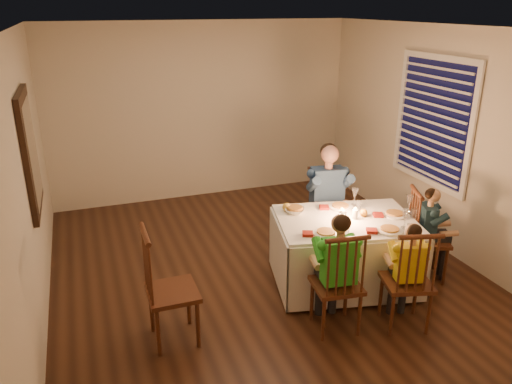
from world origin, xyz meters
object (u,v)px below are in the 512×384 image
object	(u,v)px
adult	(325,249)
child_yellow	(402,324)
child_green	(334,327)
chair_adult	(325,249)
child_teal	(423,276)
chair_near_right	(402,324)
chair_near_left	(334,327)
serving_bowl	(295,210)
dining_table	(345,238)
chair_extra	(176,338)
chair_end	(423,276)

from	to	relation	value
adult	child_yellow	bearing A→B (deg)	-82.40
adult	child_green	world-z (taller)	adult
chair_adult	child_teal	world-z (taller)	child_teal
child_green	chair_near_right	bearing A→B (deg)	171.75
chair_adult	chair_near_left	xyz separation A→B (m)	(-0.65, -1.45, 0.00)
child_yellow	child_teal	xyz separation A→B (m)	(0.74, 0.66, 0.00)
chair_adult	chair_near_right	size ratio (longest dim) A/B	1.00
chair_adult	adult	distance (m)	0.00
chair_near_right	serving_bowl	distance (m)	1.53
dining_table	child_green	xyz separation A→B (m)	(-0.46, -0.67, -0.53)
chair_near_left	adult	bearing A→B (deg)	-106.95
chair_extra	adult	xyz separation A→B (m)	(2.07, 1.11, 0.00)
chair_near_left	child_teal	size ratio (longest dim) A/B	0.98
serving_bowl	chair_end	bearing A→B (deg)	-21.60
chair_near_right	chair_end	bearing A→B (deg)	-123.15
dining_table	child_green	size ratio (longest dim) A/B	1.41
serving_bowl	adult	bearing A→B (deg)	35.17
chair_end	adult	xyz separation A→B (m)	(-0.71, 0.96, 0.00)
chair_end	adult	size ratio (longest dim) A/B	0.77
child_green	child_yellow	bearing A→B (deg)	171.75
child_yellow	chair_near_left	bearing A→B (deg)	-0.27
dining_table	chair_end	xyz separation A→B (m)	(0.90, -0.19, -0.53)
dining_table	child_teal	world-z (taller)	dining_table
child_teal	chair_adult	bearing A→B (deg)	57.79
dining_table	chair_adult	bearing A→B (deg)	88.51
chair_near_left	adult	world-z (taller)	adult
chair_near_left	child_teal	distance (m)	1.45
adult	serving_bowl	size ratio (longest dim) A/B	6.39
dining_table	chair_near_right	distance (m)	1.01
chair_near_right	child_teal	distance (m)	0.99
chair_end	chair_extra	bearing A→B (deg)	114.32
serving_bowl	chair_adult	bearing A→B (deg)	35.17
chair_adult	child_yellow	distance (m)	1.62
dining_table	chair_end	bearing A→B (deg)	0.37
chair_near_right	adult	xyz separation A→B (m)	(0.03, 1.62, 0.00)
child_green	child_teal	xyz separation A→B (m)	(1.36, 0.48, 0.00)
child_yellow	adult	bearing A→B (deg)	-75.72
dining_table	child_teal	size ratio (longest dim) A/B	1.56
chair_near_right	serving_bowl	world-z (taller)	serving_bowl
adult	child_teal	world-z (taller)	adult
chair_end	child_green	size ratio (longest dim) A/B	0.88
chair_end	child_yellow	size ratio (longest dim) A/B	0.98
child_green	child_yellow	distance (m)	0.65
adult	chair_extra	bearing A→B (deg)	-143.12
chair_near_right	chair_extra	size ratio (longest dim) A/B	0.93
chair_near_left	chair_extra	xyz separation A→B (m)	(-1.42, 0.33, 0.00)
chair_adult	child_teal	xyz separation A→B (m)	(0.71, -0.96, 0.00)
dining_table	chair_near_right	xyz separation A→B (m)	(0.16, -0.85, -0.53)
chair_near_right	serving_bowl	size ratio (longest dim) A/B	4.91
chair_adult	chair_end	bearing A→B (deg)	-44.85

